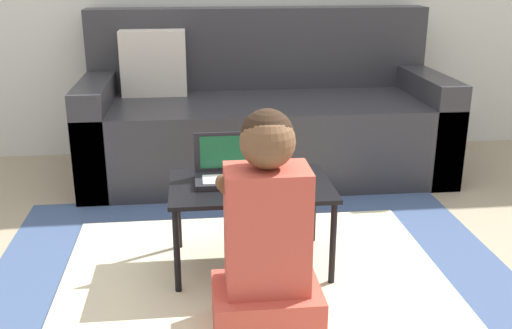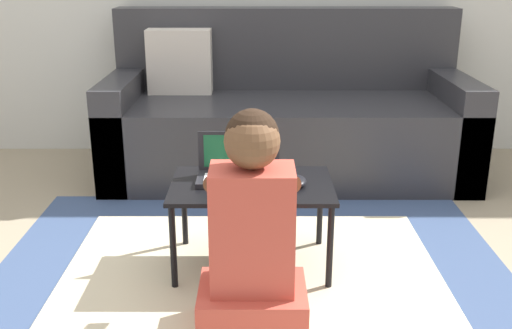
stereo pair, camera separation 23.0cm
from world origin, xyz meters
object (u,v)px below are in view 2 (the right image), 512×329
at_px(couch, 283,119).
at_px(person_seated, 250,240).
at_px(computer_mouse, 294,181).
at_px(laptop_desk, 249,192).
at_px(laptop, 236,172).

relative_size(couch, person_seated, 2.65).
bearing_deg(person_seated, computer_mouse, 68.90).
relative_size(laptop_desk, computer_mouse, 5.54).
relative_size(couch, computer_mouse, 17.74).
distance_m(laptop_desk, computer_mouse, 0.18).
relative_size(computer_mouse, person_seated, 0.15).
relative_size(laptop, person_seated, 0.43).
bearing_deg(couch, laptop_desk, -98.95).
xyz_separation_m(computer_mouse, person_seated, (-0.17, -0.43, -0.03)).
bearing_deg(laptop_desk, person_seated, -89.42).
xyz_separation_m(laptop, person_seated, (0.06, -0.49, -0.05)).
xyz_separation_m(laptop_desk, computer_mouse, (0.17, -0.02, 0.05)).
height_order(laptop_desk, laptop, laptop).
bearing_deg(laptop_desk, computer_mouse, -5.35).
xyz_separation_m(laptop_desk, person_seated, (0.00, -0.45, 0.02)).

